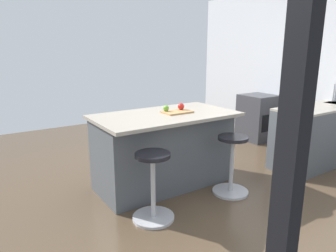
% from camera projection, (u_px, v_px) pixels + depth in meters
% --- Properties ---
extents(ground_plane, '(7.80, 7.80, 0.00)m').
position_uv_depth(ground_plane, '(165.00, 185.00, 4.05)').
color(ground_plane, brown).
extents(interior_partition_left, '(0.12, 5.44, 2.79)m').
position_uv_depth(interior_partition_left, '(312.00, 69.00, 5.30)').
color(interior_partition_left, silver).
rests_on(interior_partition_left, ground_plane).
extents(sink_cabinet, '(2.14, 0.60, 1.19)m').
position_uv_depth(sink_cabinet, '(329.00, 132.00, 4.85)').
color(sink_cabinet, '#4C5156').
rests_on(sink_cabinet, ground_plane).
extents(oven_range, '(0.60, 0.61, 0.88)m').
position_uv_depth(oven_range, '(258.00, 117.00, 6.00)').
color(oven_range, '#38383D').
rests_on(oven_range, ground_plane).
extents(kitchen_island, '(1.76, 0.97, 0.95)m').
position_uv_depth(kitchen_island, '(164.00, 149.00, 3.97)').
color(kitchen_island, '#4C5156').
rests_on(kitchen_island, ground_plane).
extents(stool_by_window, '(0.44, 0.44, 0.72)m').
position_uv_depth(stool_by_window, '(232.00, 167.00, 3.76)').
color(stool_by_window, '#B7B7BC').
rests_on(stool_by_window, ground_plane).
extents(stool_middle, '(0.44, 0.44, 0.72)m').
position_uv_depth(stool_middle, '(153.00, 189.00, 3.17)').
color(stool_middle, '#B7B7BC').
rests_on(stool_middle, ground_plane).
extents(cutting_board, '(0.36, 0.24, 0.02)m').
position_uv_depth(cutting_board, '(177.00, 112.00, 3.89)').
color(cutting_board, tan).
rests_on(cutting_board, kitchen_island).
extents(apple_red, '(0.08, 0.08, 0.08)m').
position_uv_depth(apple_red, '(181.00, 106.00, 3.97)').
color(apple_red, red).
rests_on(apple_red, cutting_board).
extents(apple_green, '(0.08, 0.08, 0.08)m').
position_uv_depth(apple_green, '(166.00, 108.00, 3.88)').
color(apple_green, '#609E2D').
rests_on(apple_green, cutting_board).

